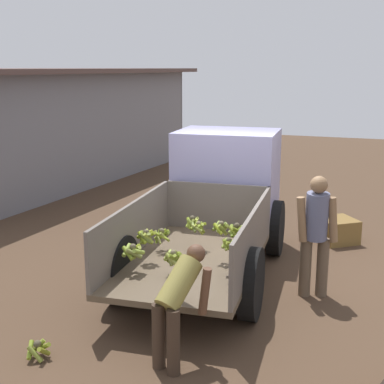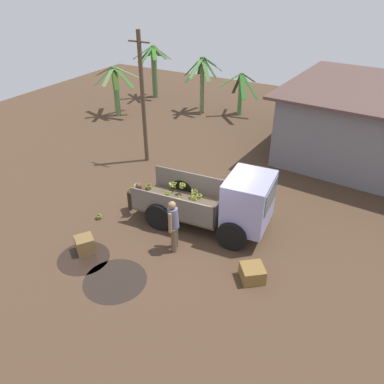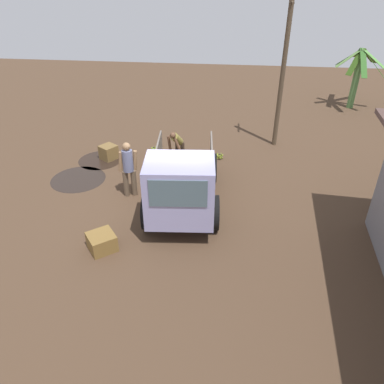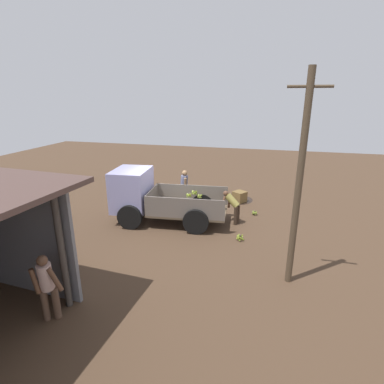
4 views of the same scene
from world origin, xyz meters
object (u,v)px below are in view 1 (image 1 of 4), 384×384
(cargo_truck, at_px, (220,194))
(person_worker_loading, at_px, (178,299))
(banana_bunch_on_ground_0, at_px, (38,349))
(wooden_crate_1, at_px, (337,230))
(person_foreground_visitor, at_px, (316,231))

(cargo_truck, xyz_separation_m, person_worker_loading, (-3.46, -0.62, -0.33))
(person_worker_loading, height_order, banana_bunch_on_ground_0, person_worker_loading)
(banana_bunch_on_ground_0, xyz_separation_m, wooden_crate_1, (5.41, -2.69, 0.10))
(wooden_crate_1, bearing_deg, person_worker_loading, 166.34)
(person_foreground_visitor, height_order, banana_bunch_on_ground_0, person_foreground_visitor)
(person_worker_loading, bearing_deg, wooden_crate_1, 4.37)
(banana_bunch_on_ground_0, bearing_deg, person_foreground_visitor, -43.25)
(person_worker_loading, bearing_deg, cargo_truck, 28.24)
(cargo_truck, relative_size, person_foreground_visitor, 2.63)
(cargo_truck, distance_m, banana_bunch_on_ground_0, 4.15)
(cargo_truck, distance_m, person_worker_loading, 3.53)
(person_foreground_visitor, xyz_separation_m, person_worker_loading, (-2.31, 1.13, -0.21))
(person_foreground_visitor, distance_m, person_worker_loading, 2.58)
(person_foreground_visitor, relative_size, wooden_crate_1, 2.77)
(wooden_crate_1, bearing_deg, banana_bunch_on_ground_0, 153.54)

